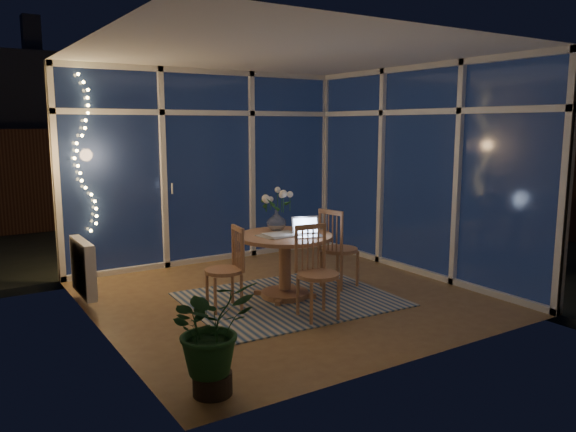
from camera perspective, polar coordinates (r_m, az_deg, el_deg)
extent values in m
plane|color=brown|center=(6.26, -0.22, -8.14)|extent=(4.00, 4.00, 0.00)
plane|color=white|center=(6.02, -0.24, 16.21)|extent=(4.00, 4.00, 0.00)
cube|color=beige|center=(7.76, -8.16, 4.94)|extent=(4.00, 0.04, 2.60)
cube|color=beige|center=(4.45, 13.65, 1.60)|extent=(4.00, 0.04, 2.60)
cube|color=beige|center=(5.22, -19.16, 2.45)|extent=(0.04, 4.00, 2.60)
cube|color=beige|center=(7.26, 13.28, 4.50)|extent=(0.04, 4.00, 2.60)
cube|color=white|center=(7.72, -8.04, 4.93)|extent=(4.00, 0.10, 2.60)
cube|color=white|center=(7.23, 13.06, 4.49)|extent=(0.10, 4.00, 2.60)
cube|color=white|center=(6.26, -20.12, -4.93)|extent=(0.10, 0.70, 0.58)
cube|color=black|center=(10.88, -12.13, -1.17)|extent=(12.00, 6.00, 0.10)
cube|color=#361C13|center=(11.06, -15.64, 3.89)|extent=(11.00, 0.08, 1.80)
cube|color=#363941|center=(14.00, -18.33, 10.15)|extent=(7.00, 3.00, 2.20)
sphere|color=black|center=(8.90, -16.48, -0.32)|extent=(0.90, 0.90, 0.90)
cube|color=beige|center=(6.13, 0.19, -8.45)|extent=(2.23, 1.82, 0.01)
cylinder|color=#9F6848|center=(6.12, -0.32, -5.13)|extent=(1.08, 1.08, 0.70)
cube|color=#9F6848|center=(5.73, -6.55, -5.34)|extent=(0.45, 0.45, 0.87)
cube|color=#9F6848|center=(6.51, 5.27, -3.21)|extent=(0.53, 0.53, 0.94)
cube|color=#9F6848|center=(5.45, 3.07, -5.77)|extent=(0.48, 0.48, 0.92)
imported|color=white|center=(6.27, -1.18, -0.52)|extent=(0.21, 0.21, 0.21)
imported|color=white|center=(6.25, 1.26, -1.35)|extent=(0.16, 0.16, 0.04)
cube|color=silver|center=(5.99, -0.97, -1.89)|extent=(0.36, 0.28, 0.02)
cube|color=black|center=(6.03, -0.04, -1.88)|extent=(0.11, 0.06, 0.01)
imported|color=#18441E|center=(4.02, -7.77, -12.63)|extent=(0.56, 0.50, 0.76)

